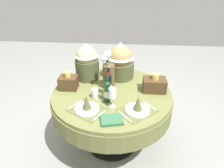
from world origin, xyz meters
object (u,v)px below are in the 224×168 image
(place_setting_left, at_px, (87,106))
(gift_tub_back_left, at_px, (87,60))
(flower_vase, at_px, (108,74))
(gift_tub_back_centre, at_px, (120,60))
(place_setting_right, at_px, (138,107))
(wine_bottle_left, at_px, (109,85))
(wine_bottle_centre, at_px, (107,91))
(book_on_table, at_px, (112,120))
(tumbler_near_right, at_px, (95,93))
(woven_basket_side_left, at_px, (68,82))
(wine_glass_right, at_px, (112,94))
(woven_basket_side_right, at_px, (154,84))
(dining_table, at_px, (112,102))

(place_setting_left, height_order, gift_tub_back_left, gift_tub_back_left)
(flower_vase, xyz_separation_m, gift_tub_back_centre, (0.12, 0.29, 0.06))
(place_setting_right, bearing_deg, wine_bottle_left, 140.45)
(wine_bottle_centre, relative_size, book_on_table, 1.72)
(tumbler_near_right, height_order, book_on_table, tumbler_near_right)
(book_on_table, bearing_deg, gift_tub_back_left, 101.63)
(book_on_table, distance_m, woven_basket_side_left, 0.76)
(wine_glass_right, distance_m, gift_tub_back_left, 0.69)
(wine_bottle_left, relative_size, woven_basket_side_right, 1.45)
(wine_glass_right, bearing_deg, flower_vase, 101.10)
(wine_bottle_left, xyz_separation_m, wine_bottle_centre, (-0.00, -0.10, -0.01))
(flower_vase, bearing_deg, gift_tub_back_left, 141.89)
(wine_bottle_left, xyz_separation_m, woven_basket_side_left, (-0.47, 0.12, -0.06))
(place_setting_left, xyz_separation_m, place_setting_right, (0.49, 0.02, 0.00))
(place_setting_right, height_order, gift_tub_back_centre, gift_tub_back_centre)
(wine_glass_right, bearing_deg, place_setting_left, -162.00)
(place_setting_right, distance_m, woven_basket_side_right, 0.45)
(gift_tub_back_centre, bearing_deg, wine_bottle_centre, -100.21)
(flower_vase, bearing_deg, book_on_table, -82.08)
(woven_basket_side_right, bearing_deg, tumbler_near_right, -162.88)
(wine_glass_right, height_order, woven_basket_side_left, woven_basket_side_left)
(wine_bottle_centre, height_order, woven_basket_side_right, wine_bottle_centre)
(place_setting_left, bearing_deg, woven_basket_side_left, 125.93)
(gift_tub_back_left, bearing_deg, tumbler_near_right, -70.18)
(wine_bottle_centre, relative_size, woven_basket_side_left, 1.60)
(flower_vase, bearing_deg, wine_bottle_left, -84.58)
(dining_table, xyz_separation_m, place_setting_right, (0.28, -0.34, 0.19))
(gift_tub_back_centre, bearing_deg, place_setting_right, -74.04)
(wine_glass_right, xyz_separation_m, gift_tub_back_centre, (0.04, 0.65, 0.09))
(tumbler_near_right, xyz_separation_m, book_on_table, (0.21, -0.37, -0.04))
(place_setting_left, xyz_separation_m, flower_vase, (0.17, 0.44, 0.13))
(place_setting_right, distance_m, book_on_table, 0.29)
(place_setting_right, bearing_deg, gift_tub_back_centre, 105.96)
(wine_bottle_centre, bearing_deg, place_setting_right, -25.69)
(flower_vase, xyz_separation_m, wine_bottle_left, (0.02, -0.17, -0.04))
(dining_table, distance_m, place_setting_left, 0.46)
(place_setting_right, distance_m, woven_basket_side_left, 0.86)
(place_setting_left, relative_size, wine_glass_right, 2.05)
(flower_vase, height_order, wine_glass_right, flower_vase)
(place_setting_right, height_order, woven_basket_side_left, woven_basket_side_left)
(place_setting_left, distance_m, tumbler_near_right, 0.23)
(place_setting_right, xyz_separation_m, wine_glass_right, (-0.25, 0.06, 0.10))
(place_setting_right, bearing_deg, woven_basket_side_left, 154.37)
(wine_bottle_left, bearing_deg, dining_table, 72.18)
(book_on_table, relative_size, gift_tub_back_left, 0.43)
(wine_bottle_left, xyz_separation_m, tumbler_near_right, (-0.14, -0.05, -0.09))
(gift_tub_back_left, bearing_deg, wine_bottle_left, -52.89)
(wine_bottle_centre, bearing_deg, gift_tub_back_centre, 79.79)
(dining_table, xyz_separation_m, woven_basket_side_left, (-0.50, 0.03, 0.22))
(gift_tub_back_left, height_order, woven_basket_side_left, gift_tub_back_left)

